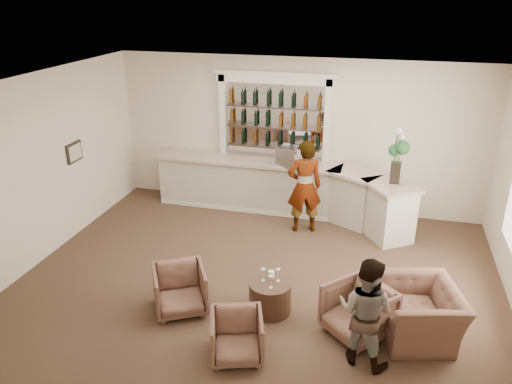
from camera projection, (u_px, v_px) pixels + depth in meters
ground at (256, 287)px, 8.30m from camera, size 8.00×8.00×0.00m
room_shell at (277, 141)px, 8.00m from camera, size 8.04×7.02×3.32m
bar_counter at (284, 189)px, 10.79m from camera, size 5.72×1.80×1.14m
back_bar_alcove at (274, 117)px, 10.68m from camera, size 2.64×0.25×3.00m
cocktail_table at (270, 297)px, 7.61m from camera, size 0.65×0.65×0.50m
sommelier at (304, 187)px, 9.89m from camera, size 0.81×0.66×1.91m
guest at (365, 312)px, 6.40m from camera, size 0.89×0.78×1.54m
armchair_left at (180, 290)px, 7.60m from camera, size 1.05×1.06×0.71m
armchair_center at (237, 336)px, 6.64m from camera, size 0.88×0.89×0.64m
armchair_right at (358, 311)px, 7.05m from camera, size 1.16×1.17×0.76m
armchair_far at (419, 312)px, 7.03m from camera, size 1.32×1.42×0.77m
espresso_machine at (290, 156)px, 10.40m from camera, size 0.57×0.53×0.41m
flower_vase at (397, 152)px, 9.35m from camera, size 0.29×0.29×1.08m
wine_glass_bar_left at (309, 160)px, 10.47m from camera, size 0.07×0.07×0.21m
wine_glass_bar_right at (330, 164)px, 10.28m from camera, size 0.07×0.07×0.21m
wine_glass_tbl_a at (263, 275)px, 7.53m from camera, size 0.07×0.07×0.21m
wine_glass_tbl_b at (278, 275)px, 7.52m from camera, size 0.07×0.07×0.21m
wine_glass_tbl_c at (271, 282)px, 7.35m from camera, size 0.07×0.07×0.21m
napkin_holder at (271, 274)px, 7.62m from camera, size 0.08×0.08×0.12m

